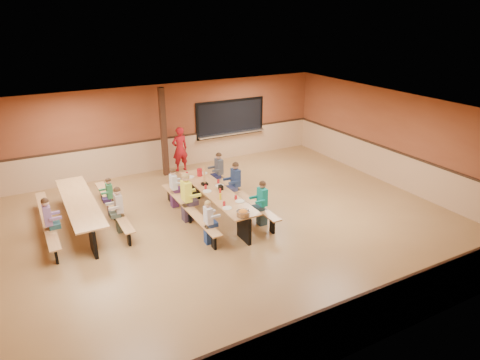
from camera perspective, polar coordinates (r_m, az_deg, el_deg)
ground at (r=11.39m, az=-1.40°, el=-6.13°), size 12.00×12.00×0.00m
room_envelope at (r=11.09m, az=-1.43°, el=-2.98°), size 12.04×10.04×3.02m
kitchen_pass_through at (r=16.13m, az=-1.28°, el=8.05°), size 2.78×0.28×1.38m
structural_post at (r=14.58m, az=-10.14°, el=6.24°), size 0.18×0.18×3.00m
cafeteria_table_main at (r=11.72m, az=-3.12°, el=-2.44°), size 1.91×3.70×0.74m
cafeteria_table_second at (r=11.90m, az=-20.50°, el=-3.52°), size 1.91×3.70×0.74m
seated_child_white_left at (r=10.37m, az=-4.24°, el=-5.68°), size 0.33×0.27×1.13m
seated_adult_yellow at (r=11.48m, az=-7.13°, el=-2.35°), size 0.43×0.36×1.34m
seated_child_grey_left at (r=12.37m, az=-8.82°, el=-1.09°), size 0.34×0.28×1.15m
seated_child_teal_right at (r=11.22m, az=2.97°, el=-3.13°), size 0.38×0.31×1.22m
seated_child_navy_right at (r=12.38m, az=-0.58°, el=-0.48°), size 0.40×0.33×1.27m
seated_child_char_right at (r=13.31m, az=-2.81°, el=1.05°), size 0.38×0.31×1.24m
seated_child_purple_sec at (r=11.20m, az=-24.16°, el=-5.19°), size 0.38×0.31×1.23m
seated_child_green_sec at (r=12.23m, az=-16.93°, el=-2.22°), size 0.32×0.26×1.10m
seated_child_tan_sec at (r=11.28m, az=-15.81°, el=-3.87°), size 0.37×0.31×1.22m
standing_woman at (r=15.10m, az=-8.02°, el=4.11°), size 0.60×0.41×1.58m
punch_pitcher at (r=12.68m, az=-5.41°, el=1.01°), size 0.16×0.16×0.22m
chip_bowl at (r=10.23m, az=0.41°, el=-4.42°), size 0.32×0.32×0.15m
napkin_dispenser at (r=11.70m, az=-2.58°, el=-0.99°), size 0.10×0.14×0.13m
condiment_mustard at (r=11.10m, az=-2.64°, el=-2.20°), size 0.06×0.06×0.17m
condiment_ketchup at (r=11.38m, az=-2.68°, el=-1.57°), size 0.06×0.06×0.17m
table_paddle at (r=12.01m, az=-4.76°, el=-0.05°), size 0.16×0.16×0.56m
place_settings at (r=11.61m, az=-3.15°, el=-1.23°), size 0.65×3.30×0.11m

